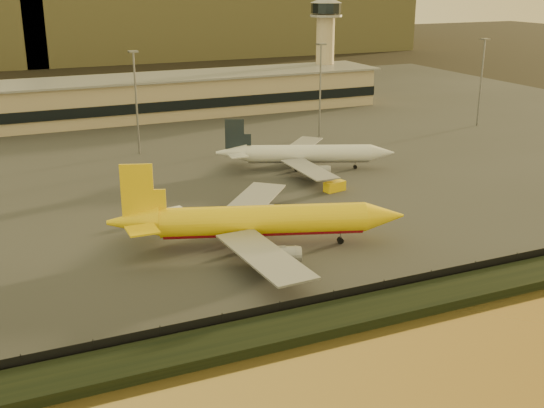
# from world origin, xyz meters

# --- Properties ---
(ground) EXTENTS (900.00, 900.00, 0.00)m
(ground) POSITION_xyz_m (0.00, 0.00, 0.00)
(ground) COLOR black
(ground) RESTS_ON ground
(embankment) EXTENTS (320.00, 7.00, 1.40)m
(embankment) POSITION_xyz_m (0.00, -17.00, 0.70)
(embankment) COLOR black
(embankment) RESTS_ON ground
(tarmac) EXTENTS (320.00, 220.00, 0.20)m
(tarmac) POSITION_xyz_m (0.00, 95.00, 0.10)
(tarmac) COLOR #2D2D2D
(tarmac) RESTS_ON ground
(perimeter_fence) EXTENTS (300.00, 0.05, 2.20)m
(perimeter_fence) POSITION_xyz_m (0.00, -13.00, 1.30)
(perimeter_fence) COLOR black
(perimeter_fence) RESTS_ON tarmac
(terminal_building) EXTENTS (202.00, 25.00, 12.60)m
(terminal_building) POSITION_xyz_m (-14.52, 125.55, 6.25)
(terminal_building) COLOR tan
(terminal_building) RESTS_ON tarmac
(control_tower) EXTENTS (11.20, 11.20, 35.50)m
(control_tower) POSITION_xyz_m (70.00, 131.00, 21.66)
(control_tower) COLOR tan
(control_tower) RESTS_ON tarmac
(apron_light_masts) EXTENTS (152.20, 12.20, 25.40)m
(apron_light_masts) POSITION_xyz_m (15.00, 75.00, 15.70)
(apron_light_masts) COLOR slate
(apron_light_masts) RESTS_ON tarmac
(dhl_cargo_jet) EXTENTS (47.59, 45.30, 14.59)m
(dhl_cargo_jet) POSITION_xyz_m (-6.86, 10.96, 4.56)
(dhl_cargo_jet) COLOR yellow
(dhl_cargo_jet) RESTS_ON tarmac
(white_narrowbody_jet) EXTENTS (39.46, 37.25, 11.84)m
(white_narrowbody_jet) POSITION_xyz_m (21.57, 50.04, 3.73)
(white_narrowbody_jet) COLOR silver
(white_narrowbody_jet) RESTS_ON tarmac
(gse_vehicle_yellow) EXTENTS (4.86, 2.91, 2.04)m
(gse_vehicle_yellow) POSITION_xyz_m (19.53, 32.49, 1.22)
(gse_vehicle_yellow) COLOR yellow
(gse_vehicle_yellow) RESTS_ON tarmac
(gse_vehicle_white) EXTENTS (4.11, 2.32, 1.75)m
(gse_vehicle_white) POSITION_xyz_m (-15.84, 30.51, 1.08)
(gse_vehicle_white) COLOR silver
(gse_vehicle_white) RESTS_ON tarmac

